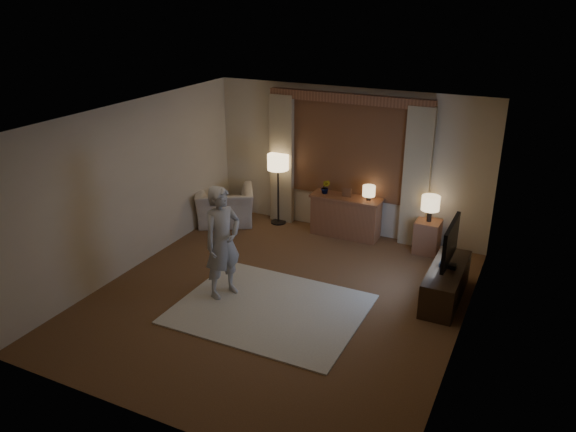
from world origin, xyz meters
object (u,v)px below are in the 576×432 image
Objects in this scene: tv_stand at (446,283)px; armchair at (225,206)px; person at (223,242)px; sideboard at (346,217)px; side_table at (427,237)px.

armchair is at bearing 166.53° from tv_stand.
person is at bearing -156.17° from tv_stand.
person is (-0.82, -2.75, 0.49)m from sideboard.
side_table is (1.47, -0.05, -0.07)m from sideboard.
tv_stand is (0.59, -1.43, -0.03)m from side_table.
armchair is 3.73m from side_table.
side_table is at bearing -19.28° from person.
person reaches higher than armchair.
armchair is at bearing -168.60° from sideboard.
tv_stand is at bearing 134.85° from armchair.
armchair reaches higher than side_table.
armchair is (-2.24, -0.45, -0.01)m from sideboard.
person is (-2.29, -2.70, 0.56)m from side_table.
person is at bearing -130.26° from side_table.
person is at bearing -106.61° from sideboard.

